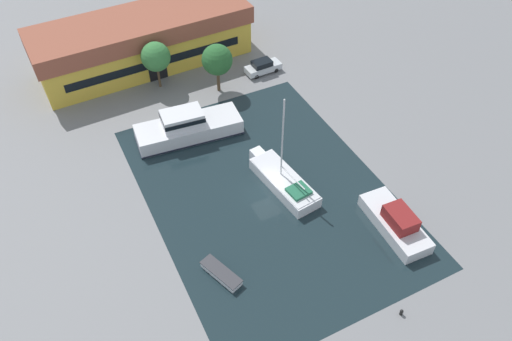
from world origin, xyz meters
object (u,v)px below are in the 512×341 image
(warehouse_building, at_px, (143,41))
(quay_tree_by_water, at_px, (156,57))
(parked_car, at_px, (263,67))
(sailboat_moored, at_px, (283,181))
(quay_tree_near_building, at_px, (217,60))
(small_dinghy, at_px, (221,273))
(motor_cruiser, at_px, (188,127))
(cabin_boat, at_px, (396,222))

(warehouse_building, xyz_separation_m, quay_tree_by_water, (-0.18, -5.88, 0.95))
(warehouse_building, height_order, quay_tree_by_water, warehouse_building)
(parked_car, xyz_separation_m, sailboat_moored, (-7.46, -19.02, -0.14))
(quay_tree_near_building, bearing_deg, small_dinghy, -113.16)
(quay_tree_near_building, xyz_separation_m, sailboat_moored, (-0.77, -17.98, -3.64))
(warehouse_building, bearing_deg, parked_car, -37.24)
(parked_car, height_order, sailboat_moored, sailboat_moored)
(sailboat_moored, bearing_deg, motor_cruiser, 109.41)
(sailboat_moored, distance_m, motor_cruiser, 12.92)
(small_dinghy, bearing_deg, parked_car, -144.44)
(warehouse_building, xyz_separation_m, parked_car, (12.80, -8.89, -2.47))
(warehouse_building, height_order, small_dinghy, warehouse_building)
(cabin_boat, bearing_deg, small_dinghy, 174.06)
(motor_cruiser, relative_size, cabin_boat, 1.51)
(cabin_boat, bearing_deg, quay_tree_near_building, 104.82)
(sailboat_moored, xyz_separation_m, cabin_boat, (6.65, -9.55, 0.21))
(quay_tree_near_building, xyz_separation_m, motor_cruiser, (-6.55, -6.43, -3.12))
(warehouse_building, relative_size, cabin_boat, 3.52)
(quay_tree_near_building, bearing_deg, parked_car, 8.84)
(cabin_boat, bearing_deg, sailboat_moored, 127.62)
(warehouse_building, bearing_deg, sailboat_moored, -81.62)
(quay_tree_near_building, height_order, cabin_boat, quay_tree_near_building)
(quay_tree_near_building, xyz_separation_m, small_dinghy, (-10.69, -24.99, -4.03))
(parked_car, relative_size, cabin_boat, 0.60)
(parked_car, distance_m, cabin_boat, 28.57)
(quay_tree_near_building, xyz_separation_m, quay_tree_by_water, (-6.29, 4.05, -0.08))
(quay_tree_by_water, bearing_deg, parked_car, -13.05)
(quay_tree_by_water, relative_size, sailboat_moored, 0.58)
(warehouse_building, height_order, parked_car, warehouse_building)
(motor_cruiser, bearing_deg, sailboat_moored, -148.03)
(parked_car, xyz_separation_m, motor_cruiser, (-13.25, -7.47, 0.38))
(parked_car, bearing_deg, quay_tree_by_water, -105.96)
(quay_tree_near_building, xyz_separation_m, parked_car, (6.69, 1.04, -3.50))
(motor_cruiser, bearing_deg, parked_car, -55.21)
(warehouse_building, xyz_separation_m, cabin_boat, (11.99, -37.46, -2.40))
(quay_tree_by_water, bearing_deg, motor_cruiser, -91.43)
(quay_tree_by_water, distance_m, cabin_boat, 34.00)
(parked_car, height_order, small_dinghy, parked_car)
(small_dinghy, height_order, cabin_boat, cabin_boat)
(small_dinghy, bearing_deg, warehouse_building, -118.18)
(motor_cruiser, distance_m, cabin_boat, 24.49)
(parked_car, bearing_deg, warehouse_building, -127.71)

